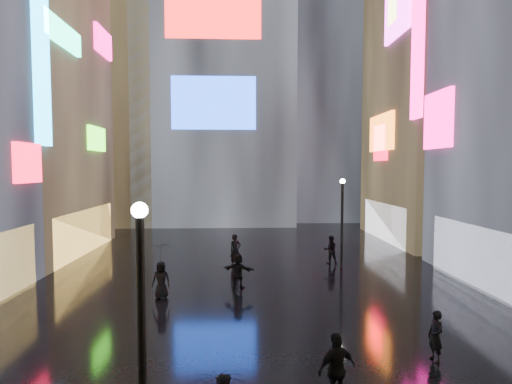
{
  "coord_description": "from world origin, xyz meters",
  "views": [
    {
      "loc": [
        -0.56,
        -1.52,
        5.81
      ],
      "look_at": [
        0.0,
        12.0,
        5.0
      ],
      "focal_mm": 28.0,
      "sensor_mm": 36.0,
      "label": 1
    }
  ],
  "objects": [
    {
      "name": "ground",
      "position": [
        0.0,
        20.0,
        0.0
      ],
      "size": [
        140.0,
        140.0,
        0.0
      ],
      "primitive_type": "plane",
      "color": "black",
      "rests_on": "ground"
    },
    {
      "name": "tower_flank_right",
      "position": [
        9.0,
        46.0,
        17.0
      ],
      "size": [
        12.0,
        12.0,
        34.0
      ],
      "primitive_type": "cube",
      "color": "black",
      "rests_on": "ground"
    },
    {
      "name": "building_right_far",
      "position": [
        15.98,
        30.0,
        13.98
      ],
      "size": [
        10.28,
        12.0,
        28.0
      ],
      "color": "black",
      "rests_on": "ground"
    },
    {
      "name": "umbrella_2",
      "position": [
        -4.07,
        16.16,
        2.06
      ],
      "size": [
        1.14,
        1.15,
        0.82
      ],
      "primitive_type": "imported",
      "rotation": [
        0.0,
        0.0,
        2.8
      ],
      "color": "black",
      "rests_on": "pedestrian_4"
    },
    {
      "name": "pedestrian_3",
      "position": [
        1.81,
        7.87,
        0.9
      ],
      "size": [
        1.14,
        0.78,
        1.79
      ],
      "primitive_type": "imported",
      "rotation": [
        0.0,
        0.0,
        3.5
      ],
      "color": "black",
      "rests_on": "ground"
    },
    {
      "name": "lamp_far",
      "position": [
        5.41,
        21.35,
        2.94
      ],
      "size": [
        0.3,
        0.3,
        5.2
      ],
      "color": "black",
      "rests_on": "ground"
    },
    {
      "name": "lamp_near",
      "position": [
        -2.37,
        5.75,
        2.94
      ],
      "size": [
        0.3,
        0.3,
        5.2
      ],
      "color": "black",
      "rests_on": "ground"
    },
    {
      "name": "building_left_far",
      "position": [
        -15.98,
        26.0,
        10.98
      ],
      "size": [
        10.28,
        12.0,
        22.0
      ],
      "color": "black",
      "rests_on": "ground"
    },
    {
      "name": "pedestrian_8",
      "position": [
        5.32,
        9.93,
        0.77
      ],
      "size": [
        0.47,
        0.62,
        1.54
      ],
      "primitive_type": "imported",
      "rotation": [
        0.0,
        0.0,
        4.91
      ],
      "color": "black",
      "rests_on": "ground"
    },
    {
      "name": "tower_main",
      "position": [
        -3.0,
        43.97,
        21.01
      ],
      "size": [
        16.0,
        14.2,
        42.0
      ],
      "color": "black",
      "rests_on": "ground"
    },
    {
      "name": "pedestrian_7",
      "position": [
        4.97,
        22.27,
        0.85
      ],
      "size": [
        0.84,
        0.66,
        1.71
      ],
      "primitive_type": "imported",
      "rotation": [
        0.0,
        0.0,
        3.16
      ],
      "color": "black",
      "rests_on": "ground"
    },
    {
      "name": "pedestrian_4",
      "position": [
        -4.07,
        16.16,
        0.83
      ],
      "size": [
        0.86,
        0.6,
        1.66
      ],
      "primitive_type": "imported",
      "rotation": [
        0.0,
        0.0,
        -0.09
      ],
      "color": "black",
      "rests_on": "ground"
    },
    {
      "name": "tower_flank_left",
      "position": [
        -14.0,
        42.0,
        13.0
      ],
      "size": [
        10.0,
        10.0,
        26.0
      ],
      "primitive_type": "cube",
      "color": "black",
      "rests_on": "ground"
    },
    {
      "name": "pedestrian_6",
      "position": [
        -0.82,
        21.77,
        0.96
      ],
      "size": [
        0.83,
        0.72,
        1.92
      ],
      "primitive_type": "imported",
      "rotation": [
        0.0,
        0.0,
        0.45
      ],
      "color": "black",
      "rests_on": "ground"
    },
    {
      "name": "pedestrian_5",
      "position": [
        -0.65,
        17.51,
        0.85
      ],
      "size": [
        1.65,
        1.0,
        1.69
      ],
      "primitive_type": "imported",
      "rotation": [
        0.0,
        0.0,
        2.8
      ],
      "color": "black",
      "rests_on": "ground"
    }
  ]
}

